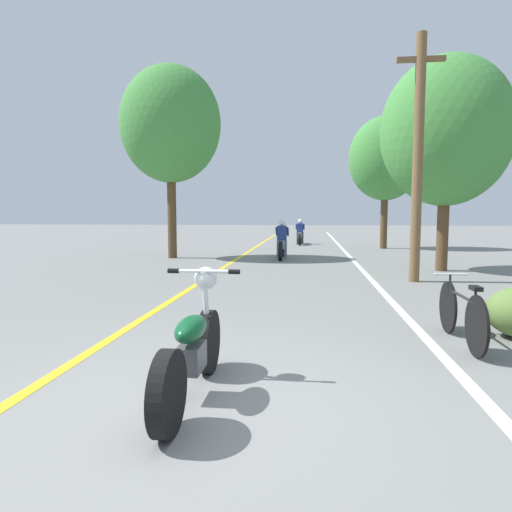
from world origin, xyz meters
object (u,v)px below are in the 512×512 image
Objects in this scene: utility_pole at (418,156)px; roadside_tree_left at (170,125)px; motorcycle_foreground at (193,347)px; roadside_tree_right_far at (385,159)px; roadside_tree_right_near at (446,132)px; bicycle_parked at (461,314)px; motorcycle_rider_lead at (282,244)px; motorcycle_rider_far at (300,235)px.

roadside_tree_left is (-7.52, 5.02, 1.83)m from utility_pole.
roadside_tree_right_far is at bearing 76.00° from motorcycle_foreground.
roadside_tree_right_near is 3.33× the size of bicycle_parked.
utility_pole is at bearing -33.72° from roadside_tree_left.
roadside_tree_right_near is at bearing 76.22° from bicycle_parked.
motorcycle_foreground is 0.92× the size of motorcycle_rider_lead.
roadside_tree_right_near is 0.98× the size of roadside_tree_right_far.
roadside_tree_left is at bearing 107.78° from motorcycle_foreground.
motorcycle_rider_far is (0.54, 20.36, 0.06)m from motorcycle_foreground.
motorcycle_rider_lead is at bearing 147.72° from roadside_tree_right_near.
motorcycle_foreground is 12.60m from motorcycle_rider_lead.
bicycle_parked is at bearing -103.78° from roadside_tree_right_near.
roadside_tree_right_far reaches higher than utility_pole.
bicycle_parked is at bearing -82.60° from motorcycle_rider_far.
roadside_tree_right_near is 8.57m from bicycle_parked.
utility_pole is at bearing -56.19° from motorcycle_rider_lead.
roadside_tree_left is 10.12m from motorcycle_rider_far.
utility_pole reaches higher than motorcycle_rider_lead.
roadside_tree_left reaches higher than motorcycle_rider_far.
motorcycle_foreground is at bearing -90.20° from motorcycle_rider_lead.
motorcycle_foreground is (-3.54, -7.37, -2.53)m from utility_pole.
utility_pole is at bearing -77.00° from motorcycle_rider_far.
roadside_tree_right_far is 5.87m from motorcycle_rider_far.
roadside_tree_right_far is at bearing 50.37° from motorcycle_rider_lead.
utility_pole is at bearing 83.45° from bicycle_parked.
roadside_tree_right_near is at bearing -17.66° from roadside_tree_left.
roadside_tree_left reaches higher than bicycle_parked.
roadside_tree_right_far is (0.93, 10.57, 1.16)m from utility_pole.
motorcycle_rider_far is (0.50, 7.76, -0.03)m from motorcycle_rider_lead.
bicycle_parked is (-1.86, -7.59, -3.52)m from roadside_tree_right_near.
roadside_tree_right_near reaches higher than motorcycle_rider_far.
roadside_tree_left is 13.72m from motorcycle_foreground.
motorcycle_foreground is at bearing -104.00° from roadside_tree_right_far.
motorcycle_foreground is at bearing -115.66° from utility_pole.
roadside_tree_right_far reaches higher than bicycle_parked.
motorcycle_rider_far reaches higher than motorcycle_foreground.
motorcycle_foreground is at bearing -72.22° from roadside_tree_left.
motorcycle_rider_lead is (-4.74, 3.00, -3.37)m from roadside_tree_right_near.
motorcycle_rider_lead is 1.05× the size of motorcycle_rider_far.
utility_pole is 10.68m from roadside_tree_right_far.
roadside_tree_right_far is at bearing 92.14° from roadside_tree_right_near.
motorcycle_rider_far is (-3.00, 12.98, -2.47)m from utility_pole.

